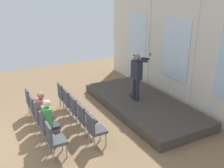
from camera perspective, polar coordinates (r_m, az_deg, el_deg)
ground_plane at (r=8.01m, az=-18.17°, el=-10.97°), size 14.09×14.09×0.00m
rear_partition at (r=9.48m, az=14.50°, el=8.43°), size 9.38×0.14×4.40m
stage_platform at (r=9.27m, az=6.68°, el=-4.55°), size 4.95×2.26×0.31m
speaker at (r=8.95m, az=5.52°, el=2.27°), size 0.51×0.69×1.65m
mic_stand at (r=9.49m, az=4.74°, el=-0.67°), size 0.28×0.28×1.55m
chair_r0_c0 at (r=9.23m, az=-10.66°, el=-2.32°), size 0.46×0.44×0.94m
chair_r0_c1 at (r=8.65m, az=-9.31°, el=-3.80°), size 0.46×0.44×0.94m
chair_r0_c2 at (r=8.08m, az=-7.77°, el=-5.49°), size 0.46×0.44×0.94m
chair_r0_c3 at (r=7.52m, az=-5.98°, el=-7.43°), size 0.46×0.44×0.94m
chair_r0_c4 at (r=6.99m, az=-3.90°, el=-9.66°), size 0.46×0.44×0.94m
chair_r1_c0 at (r=9.00m, az=-17.38°, el=-3.51°), size 0.46×0.44×0.94m
chair_r1_c1 at (r=8.40m, az=-16.47°, el=-5.13°), size 0.46×0.44×0.94m
chair_r1_c2 at (r=7.82m, az=-15.43°, el=-6.99°), size 0.46×0.44×0.94m
audience_r1_c2 at (r=7.75m, az=-14.96°, el=-5.64°), size 0.36×0.39×1.30m
chair_r1_c3 at (r=7.24m, az=-14.21°, el=-9.14°), size 0.46×0.44×0.94m
audience_r1_c3 at (r=7.17m, az=-13.70°, el=-7.67°), size 0.36×0.39×1.31m
chair_r1_c4 at (r=6.69m, az=-12.75°, el=-11.65°), size 0.46×0.44×0.94m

